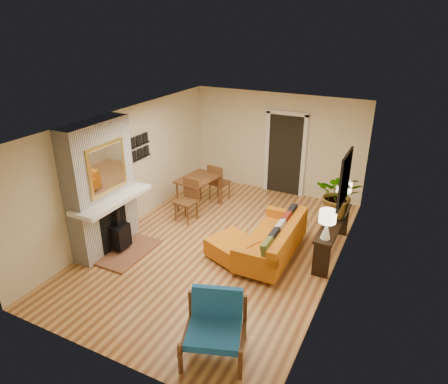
{
  "coord_description": "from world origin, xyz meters",
  "views": [
    {
      "loc": [
        3.2,
        -6.21,
        4.33
      ],
      "look_at": [
        0.0,
        0.2,
        1.15
      ],
      "focal_mm": 32.0,
      "sensor_mm": 36.0,
      "label": 1
    }
  ],
  "objects_px": {
    "dining_table": "(201,185)",
    "lamp_near": "(327,221)",
    "sofa": "(275,241)",
    "ottoman": "(232,247)",
    "console_table": "(333,228)",
    "lamp_far": "(344,191)",
    "blue_chair": "(215,322)",
    "houseplant": "(339,194)"
  },
  "relations": [
    {
      "from": "ottoman",
      "to": "dining_table",
      "type": "height_order",
      "value": "dining_table"
    },
    {
      "from": "ottoman",
      "to": "blue_chair",
      "type": "bearing_deg",
      "value": -70.22
    },
    {
      "from": "lamp_far",
      "to": "ottoman",
      "type": "bearing_deg",
      "value": -134.3
    },
    {
      "from": "houseplant",
      "to": "lamp_far",
      "type": "bearing_deg",
      "value": 88.83
    },
    {
      "from": "lamp_near",
      "to": "ottoman",
      "type": "bearing_deg",
      "value": -170.17
    },
    {
      "from": "lamp_far",
      "to": "houseplant",
      "type": "relative_size",
      "value": 0.58
    },
    {
      "from": "houseplant",
      "to": "console_table",
      "type": "bearing_deg",
      "value": -87.56
    },
    {
      "from": "blue_chair",
      "to": "lamp_near",
      "type": "relative_size",
      "value": 1.96
    },
    {
      "from": "sofa",
      "to": "blue_chair",
      "type": "xyz_separation_m",
      "value": [
        0.06,
        -2.61,
        0.13
      ]
    },
    {
      "from": "lamp_far",
      "to": "dining_table",
      "type": "bearing_deg",
      "value": -178.14
    },
    {
      "from": "ottoman",
      "to": "houseplant",
      "type": "relative_size",
      "value": 1.1
    },
    {
      "from": "sofa",
      "to": "lamp_near",
      "type": "bearing_deg",
      "value": -7.19
    },
    {
      "from": "blue_chair",
      "to": "lamp_near",
      "type": "distance_m",
      "value": 2.71
    },
    {
      "from": "dining_table",
      "to": "lamp_near",
      "type": "height_order",
      "value": "lamp_near"
    },
    {
      "from": "sofa",
      "to": "ottoman",
      "type": "xyz_separation_m",
      "value": [
        -0.73,
        -0.41,
        -0.11
      ]
    },
    {
      "from": "sofa",
      "to": "lamp_near",
      "type": "xyz_separation_m",
      "value": [
        0.95,
        -0.12,
        0.72
      ]
    },
    {
      "from": "blue_chair",
      "to": "houseplant",
      "type": "height_order",
      "value": "houseplant"
    },
    {
      "from": "blue_chair",
      "to": "houseplant",
      "type": "relative_size",
      "value": 1.14
    },
    {
      "from": "sofa",
      "to": "ottoman",
      "type": "bearing_deg",
      "value": -150.5
    },
    {
      "from": "ottoman",
      "to": "console_table",
      "type": "bearing_deg",
      "value": 30.73
    },
    {
      "from": "lamp_near",
      "to": "houseplant",
      "type": "bearing_deg",
      "value": 90.61
    },
    {
      "from": "lamp_near",
      "to": "dining_table",
      "type": "bearing_deg",
      "value": 157.98
    },
    {
      "from": "dining_table",
      "to": "houseplant",
      "type": "height_order",
      "value": "houseplant"
    },
    {
      "from": "blue_chair",
      "to": "lamp_far",
      "type": "height_order",
      "value": "lamp_far"
    },
    {
      "from": "console_table",
      "to": "lamp_near",
      "type": "bearing_deg",
      "value": -90.0
    },
    {
      "from": "sofa",
      "to": "dining_table",
      "type": "xyz_separation_m",
      "value": [
        -2.32,
        1.21,
        0.29
      ]
    },
    {
      "from": "sofa",
      "to": "ottoman",
      "type": "relative_size",
      "value": 1.96
    },
    {
      "from": "houseplant",
      "to": "dining_table",
      "type": "bearing_deg",
      "value": 173.33
    },
    {
      "from": "dining_table",
      "to": "houseplant",
      "type": "distance_m",
      "value": 3.34
    },
    {
      "from": "dining_table",
      "to": "lamp_far",
      "type": "distance_m",
      "value": 3.31
    },
    {
      "from": "blue_chair",
      "to": "console_table",
      "type": "bearing_deg",
      "value": 74.39
    },
    {
      "from": "lamp_near",
      "to": "houseplant",
      "type": "relative_size",
      "value": 0.58
    },
    {
      "from": "sofa",
      "to": "dining_table",
      "type": "height_order",
      "value": "dining_table"
    },
    {
      "from": "ottoman",
      "to": "lamp_near",
      "type": "relative_size",
      "value": 1.89
    },
    {
      "from": "sofa",
      "to": "houseplant",
      "type": "bearing_deg",
      "value": 41.08
    },
    {
      "from": "ottoman",
      "to": "lamp_far",
      "type": "relative_size",
      "value": 1.89
    },
    {
      "from": "console_table",
      "to": "lamp_far",
      "type": "xyz_separation_m",
      "value": [
        0.0,
        0.72,
        0.49
      ]
    },
    {
      "from": "lamp_near",
      "to": "blue_chair",
      "type": "bearing_deg",
      "value": -109.75
    },
    {
      "from": "blue_chair",
      "to": "console_table",
      "type": "relative_size",
      "value": 0.57
    },
    {
      "from": "dining_table",
      "to": "lamp_near",
      "type": "bearing_deg",
      "value": -22.02
    },
    {
      "from": "ottoman",
      "to": "blue_chair",
      "type": "xyz_separation_m",
      "value": [
        0.79,
        -2.19,
        0.24
      ]
    },
    {
      "from": "blue_chair",
      "to": "lamp_far",
      "type": "xyz_separation_m",
      "value": [
        0.89,
        3.92,
        0.59
      ]
    }
  ]
}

